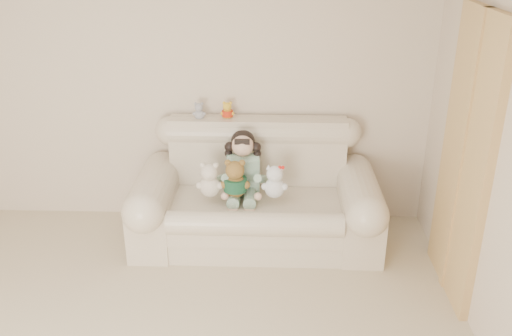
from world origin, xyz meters
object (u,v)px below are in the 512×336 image
at_px(sofa, 256,189).
at_px(white_cat, 275,178).
at_px(brown_teddy, 235,175).
at_px(seated_child, 243,163).
at_px(cream_teddy, 210,177).

height_order(sofa, white_cat, sofa).
distance_m(sofa, white_cat, 0.25).
bearing_deg(brown_teddy, white_cat, 20.10).
bearing_deg(sofa, brown_teddy, -144.87).
height_order(seated_child, cream_teddy, seated_child).
xyz_separation_m(sofa, white_cat, (0.16, -0.12, 0.16)).
distance_m(sofa, brown_teddy, 0.28).
relative_size(sofa, cream_teddy, 5.88).
bearing_deg(cream_teddy, brown_teddy, 2.48).
bearing_deg(sofa, cream_teddy, -161.86).
xyz_separation_m(sofa, seated_child, (-0.12, 0.08, 0.20)).
bearing_deg(brown_teddy, seated_child, 95.79).
bearing_deg(white_cat, brown_teddy, 176.74).
xyz_separation_m(white_cat, cream_teddy, (-0.54, -0.00, 0.01)).
distance_m(white_cat, cream_teddy, 0.54).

